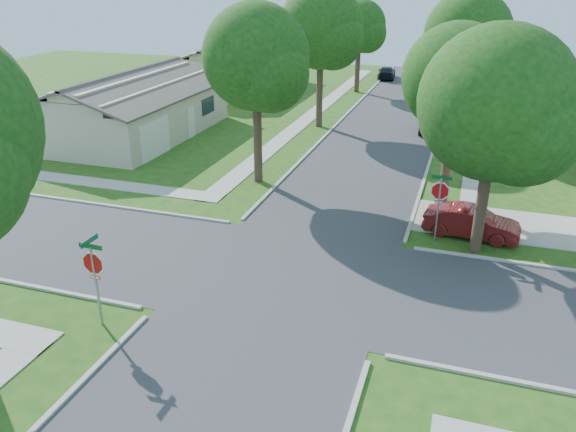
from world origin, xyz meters
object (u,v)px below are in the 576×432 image
(tree_e_near, at_px, (457,83))
(tree_w_mid, at_px, (322,31))
(house_nw_near, at_px, (132,112))
(stop_sign_sw, at_px, (94,267))
(tree_e_mid, at_px, (468,39))
(house_nw_far, at_px, (233,72))
(car_curb_west, at_px, (387,73))
(tree_w_near, at_px, (257,62))
(tree_e_far, at_px, (473,26))
(tree_ne_corner, at_px, (497,111))
(stop_sign_ne, at_px, (440,194))
(car_curb_east, at_px, (434,122))
(tree_w_far, at_px, (360,29))
(car_driveway, at_px, (472,223))

(tree_e_near, relative_size, tree_w_mid, 0.87)
(house_nw_near, bearing_deg, stop_sign_sw, -60.17)
(tree_e_mid, bearing_deg, house_nw_far, 152.09)
(car_curb_west, bearing_deg, tree_e_near, 97.32)
(tree_w_near, distance_m, house_nw_far, 26.05)
(tree_e_mid, relative_size, tree_w_mid, 0.96)
(tree_e_far, relative_size, tree_ne_corner, 1.01)
(stop_sign_ne, xyz_separation_m, house_nw_near, (-20.69, 10.30, -0.51))
(tree_e_far, relative_size, car_curb_east, 2.11)
(tree_e_near, relative_size, house_nw_near, 0.61)
(tree_w_mid, bearing_deg, tree_w_far, 90.05)
(tree_w_near, bearing_deg, tree_w_mid, 89.98)
(tree_e_near, bearing_deg, car_driveway, -69.31)
(house_nw_near, bearing_deg, car_curb_east, 20.04)
(tree_w_near, bearing_deg, car_curb_west, 87.47)
(tree_w_far, bearing_deg, tree_e_mid, -54.10)
(stop_sign_ne, bearing_deg, tree_e_near, 89.32)
(car_driveway, bearing_deg, tree_w_mid, 41.22)
(tree_w_far, distance_m, car_curb_east, 15.13)
(tree_e_mid, relative_size, car_curb_east, 2.22)
(tree_e_near, height_order, tree_e_mid, tree_e_mid)
(tree_e_near, bearing_deg, stop_sign_sw, -124.59)
(tree_w_far, height_order, tree_ne_corner, tree_ne_corner)
(tree_e_mid, xyz_separation_m, tree_w_mid, (-9.40, 0.00, 0.24))
(car_driveway, bearing_deg, tree_w_near, 78.47)
(tree_w_mid, relative_size, car_driveway, 2.48)
(stop_sign_ne, xyz_separation_m, tree_w_far, (-9.35, 29.31, 3.48))
(house_nw_far, bearing_deg, car_curb_west, 37.29)
(tree_e_mid, distance_m, car_curb_west, 22.91)
(stop_sign_sw, distance_m, car_curb_east, 27.87)
(tree_w_near, xyz_separation_m, tree_ne_corner, (11.00, -4.80, -0.52))
(house_nw_near, xyz_separation_m, car_curb_west, (12.79, 26.74, -0.91))
(house_nw_near, distance_m, car_curb_east, 20.44)
(tree_e_far, bearing_deg, tree_w_near, -110.60)
(tree_e_far, bearing_deg, tree_w_far, -180.00)
(tree_w_near, bearing_deg, car_driveway, -18.11)
(tree_e_far, relative_size, house_nw_far, 0.64)
(tree_e_near, bearing_deg, tree_w_near, 180.00)
(stop_sign_sw, bearing_deg, tree_w_mid, 89.87)
(tree_ne_corner, bearing_deg, tree_w_near, 156.44)
(house_nw_near, height_order, house_nw_far, same)
(tree_e_far, height_order, tree_ne_corner, tree_e_far)
(stop_sign_sw, height_order, car_curb_east, stop_sign_sw)
(tree_e_mid, relative_size, car_driveway, 2.39)
(tree_w_far, bearing_deg, tree_w_mid, -89.95)
(stop_sign_sw, relative_size, tree_w_far, 0.37)
(tree_w_near, distance_m, car_curb_east, 16.11)
(tree_w_near, distance_m, car_driveway, 12.54)
(stop_sign_sw, height_order, house_nw_near, house_nw_near)
(tree_e_near, relative_size, tree_ne_corner, 0.96)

